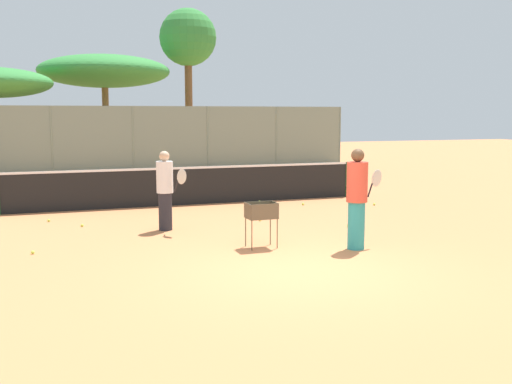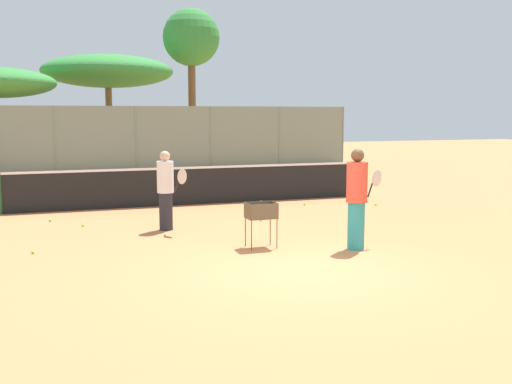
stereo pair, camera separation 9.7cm
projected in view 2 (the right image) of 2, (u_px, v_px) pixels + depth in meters
ground_plane at (299, 270)px, 9.76m from camera, size 80.00×80.00×0.00m
tennis_net at (191, 185)px, 16.76m from camera, size 10.02×0.10×1.07m
back_fence at (136, 139)px, 26.50m from camera, size 20.59×0.08×2.88m
tree_1 at (108, 72)px, 30.72m from camera, size 6.65×6.65×5.53m
tree_2 at (191, 40)px, 32.67m from camera, size 3.11×3.11×8.24m
player_white_outfit at (357, 198)px, 11.18m from camera, size 0.92×0.47×1.90m
player_red_cap at (166, 190)px, 13.06m from camera, size 0.56×0.83×1.74m
ball_cart at (262, 214)px, 11.37m from camera, size 0.56×0.41×0.87m
tennis_ball_0 at (376, 204)px, 16.67m from camera, size 0.07×0.07×0.07m
tennis_ball_1 at (83, 225)px, 13.56m from camera, size 0.07×0.07×0.07m
tennis_ball_2 at (349, 226)px, 13.47m from camera, size 0.07×0.07×0.07m
tennis_ball_3 at (261, 202)px, 17.17m from camera, size 0.07×0.07×0.07m
tennis_ball_4 at (50, 220)px, 14.19m from camera, size 0.07×0.07×0.07m
tennis_ball_5 at (368, 201)px, 17.33m from camera, size 0.07×0.07×0.07m
tennis_ball_6 at (261, 220)px, 14.26m from camera, size 0.07×0.07×0.07m
tennis_ball_7 at (304, 204)px, 16.72m from camera, size 0.07×0.07×0.07m
tennis_ball_8 at (33, 252)px, 10.93m from camera, size 0.07×0.07×0.07m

